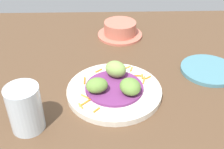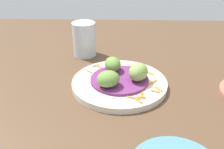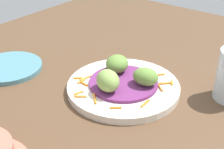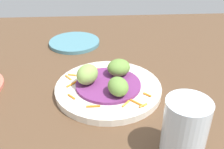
{
  "view_description": "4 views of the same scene",
  "coord_description": "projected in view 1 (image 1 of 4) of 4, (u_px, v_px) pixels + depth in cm",
  "views": [
    {
      "loc": [
        51.74,
        -0.33,
        45.23
      ],
      "look_at": [
        -4.36,
        1.26,
        6.46
      ],
      "focal_mm": 45.02,
      "sensor_mm": 36.0,
      "label": 1
    },
    {
      "loc": [
        -2.51,
        55.02,
        34.04
      ],
      "look_at": [
        -0.79,
        3.4,
        5.88
      ],
      "focal_mm": 40.15,
      "sensor_mm": 36.0,
      "label": 2
    },
    {
      "loc": [
        -47.58,
        -29.84,
        37.51
      ],
      "look_at": [
        -4.05,
        3.89,
        5.81
      ],
      "focal_mm": 50.52,
      "sensor_mm": 36.0,
      "label": 3
    },
    {
      "loc": [
        -4.78,
        -46.47,
        35.08
      ],
      "look_at": [
        -1.73,
        2.35,
        6.16
      ],
      "focal_mm": 42.55,
      "sensor_mm": 36.0,
      "label": 4
    }
  ],
  "objects": [
    {
      "name": "table_surface",
      "position": [
        107.0,
        103.0,
        0.68
      ],
      "size": [
        110.0,
        110.0,
        2.0
      ],
      "primitive_type": "cube",
      "color": "brown",
      "rests_on": "ground"
    },
    {
      "name": "main_plate",
      "position": [
        116.0,
        91.0,
        0.69
      ],
      "size": [
        23.19,
        23.19,
        1.5
      ],
      "primitive_type": "cylinder",
      "color": "silver",
      "rests_on": "table_surface"
    },
    {
      "name": "cabbage_bed",
      "position": [
        116.0,
        88.0,
        0.68
      ],
      "size": [
        14.18,
        14.18,
        0.65
      ],
      "primitive_type": "cylinder",
      "color": "#702D6B",
      "rests_on": "main_plate"
    },
    {
      "name": "carrot_garnish",
      "position": [
        115.0,
        82.0,
        0.7
      ],
      "size": [
        18.49,
        18.06,
        0.4
      ],
      "color": "orange",
      "rests_on": "main_plate"
    },
    {
      "name": "guac_scoop_left",
      "position": [
        132.0,
        87.0,
        0.65
      ],
      "size": [
        6.91,
        6.7,
        3.67
      ],
      "primitive_type": "ellipsoid",
      "rotation": [
        0.0,
        0.0,
        3.62
      ],
      "color": "olive",
      "rests_on": "cabbage_bed"
    },
    {
      "name": "guac_scoop_center",
      "position": [
        117.0,
        69.0,
        0.71
      ],
      "size": [
        6.41,
        6.85,
        4.21
      ],
      "primitive_type": "ellipsoid",
      "rotation": [
        0.0,
        0.0,
        1.06
      ],
      "color": "#84A851",
      "rests_on": "cabbage_bed"
    },
    {
      "name": "guac_scoop_right",
      "position": [
        98.0,
        85.0,
        0.66
      ],
      "size": [
        5.09,
        5.93,
        3.54
      ],
      "primitive_type": "ellipsoid",
      "rotation": [
        0.0,
        0.0,
        4.92
      ],
      "color": "olive",
      "rests_on": "cabbage_bed"
    },
    {
      "name": "side_plate_small",
      "position": [
        210.0,
        70.0,
        0.77
      ],
      "size": [
        15.15,
        15.15,
        1.03
      ],
      "primitive_type": "cylinder",
      "color": "teal",
      "rests_on": "table_surface"
    },
    {
      "name": "terracotta_bowl",
      "position": [
        121.0,
        30.0,
        0.94
      ],
      "size": [
        14.93,
        14.93,
        5.01
      ],
      "color": "#C66B56",
      "rests_on": "table_surface"
    },
    {
      "name": "water_glass",
      "position": [
        27.0,
        108.0,
        0.57
      ],
      "size": [
        6.98,
        6.98,
        10.27
      ],
      "primitive_type": "cylinder",
      "color": "silver",
      "rests_on": "table_surface"
    }
  ]
}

